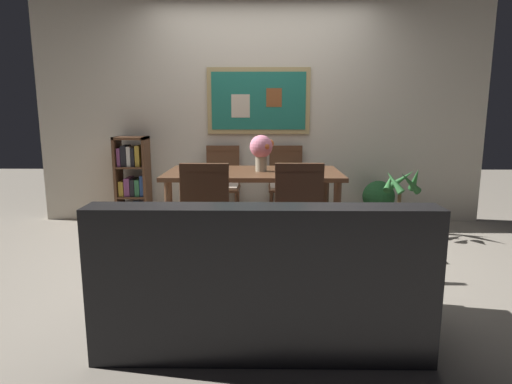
% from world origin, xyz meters
% --- Properties ---
extents(ground_plane, '(12.00, 12.00, 0.00)m').
position_xyz_m(ground_plane, '(0.00, 0.00, 0.00)').
color(ground_plane, gray).
extents(wall_back_with_painting, '(5.20, 0.14, 2.60)m').
position_xyz_m(wall_back_with_painting, '(-0.00, 1.45, 1.30)').
color(wall_back_with_painting, beige).
rests_on(wall_back_with_painting, ground_plane).
extents(dining_table, '(1.68, 0.87, 0.73)m').
position_xyz_m(dining_table, '(-0.07, 0.48, 0.64)').
color(dining_table, brown).
rests_on(dining_table, ground_plane).
extents(dining_chair_near_right, '(0.40, 0.41, 0.91)m').
position_xyz_m(dining_chair_near_right, '(0.31, -0.26, 0.54)').
color(dining_chair_near_right, brown).
rests_on(dining_chair_near_right, ground_plane).
extents(dining_chair_near_left, '(0.40, 0.41, 0.91)m').
position_xyz_m(dining_chair_near_left, '(-0.43, -0.28, 0.54)').
color(dining_chair_near_left, brown).
rests_on(dining_chair_near_left, ground_plane).
extents(dining_chair_far_left, '(0.40, 0.41, 0.91)m').
position_xyz_m(dining_chair_far_left, '(-0.44, 1.22, 0.54)').
color(dining_chair_far_left, brown).
rests_on(dining_chair_far_left, ground_plane).
extents(dining_chair_far_right, '(0.40, 0.41, 0.91)m').
position_xyz_m(dining_chair_far_right, '(0.29, 1.23, 0.54)').
color(dining_chair_far_right, brown).
rests_on(dining_chair_far_right, ground_plane).
extents(leather_couch, '(1.80, 0.84, 0.84)m').
position_xyz_m(leather_couch, '(0.02, -1.32, 0.31)').
color(leather_couch, black).
rests_on(leather_couch, ground_plane).
extents(bookshelf, '(0.36, 0.28, 1.02)m').
position_xyz_m(bookshelf, '(-1.46, 1.19, 0.48)').
color(bookshelf, brown).
rests_on(bookshelf, ground_plane).
extents(potted_ivy, '(0.36, 0.36, 0.57)m').
position_xyz_m(potted_ivy, '(1.34, 1.16, 0.28)').
color(potted_ivy, brown).
rests_on(potted_ivy, ground_plane).
extents(potted_palm, '(0.39, 0.44, 0.76)m').
position_xyz_m(potted_palm, '(1.46, 0.76, 0.27)').
color(potted_palm, '#4C4742').
rests_on(potted_palm, ground_plane).
extents(flower_vase, '(0.23, 0.23, 0.35)m').
position_xyz_m(flower_vase, '(0.01, 0.48, 0.95)').
color(flower_vase, tan).
rests_on(flower_vase, dining_table).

